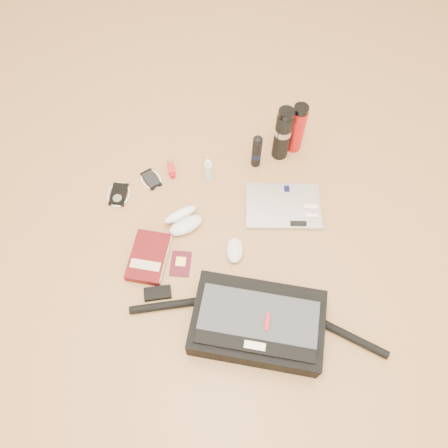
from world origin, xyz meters
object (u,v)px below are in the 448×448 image
at_px(laptop, 283,206).
at_px(thermos_black, 283,134).
at_px(thermos_red, 297,128).
at_px(book, 149,257).
at_px(messenger_bag, 257,323).

relative_size(laptop, thermos_black, 1.29).
height_order(laptop, thermos_red, thermos_red).
bearing_deg(book, thermos_red, 52.42).
height_order(messenger_bag, thermos_red, thermos_red).
bearing_deg(messenger_bag, thermos_red, 86.51).
relative_size(book, thermos_black, 0.90).
relative_size(thermos_black, thermos_red, 1.08).
relative_size(laptop, book, 1.43).
relative_size(messenger_bag, book, 3.48).
bearing_deg(thermos_black, book, -150.79).
bearing_deg(thermos_red, thermos_black, -163.74).
relative_size(book, thermos_red, 0.97).
bearing_deg(book, messenger_bag, -23.67).
bearing_deg(messenger_bag, thermos_black, 90.43).
height_order(laptop, thermos_black, thermos_black).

